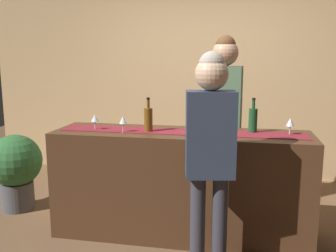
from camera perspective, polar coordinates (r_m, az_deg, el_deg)
name	(u,v)px	position (r m, az deg, el deg)	size (l,w,h in m)	color
ground_plane	(180,233)	(3.61, 1.87, -15.95)	(10.00, 10.00, 0.00)	brown
back_wall	(204,68)	(5.12, 5.42, 8.66)	(6.00, 0.12, 2.90)	tan
bar_counter	(181,184)	(3.42, 1.92, -8.77)	(2.26, 0.60, 0.95)	#472B19
counter_runner_cloth	(181,132)	(3.30, 1.97, -0.87)	(2.14, 0.28, 0.01)	maroon
wine_bottle_green	(253,120)	(3.33, 12.73, 0.93)	(0.07, 0.07, 0.30)	#194723
wine_bottle_clear	(191,119)	(3.28, 3.44, 1.02)	(0.07, 0.07, 0.30)	#B2C6C1
wine_bottle_amber	(148,119)	(3.29, -2.99, 1.06)	(0.07, 0.07, 0.30)	brown
wine_glass_near_customer	(290,123)	(3.31, 18.00, 0.48)	(0.07, 0.07, 0.14)	silver
wine_glass_mid_counter	(123,120)	(3.28, -6.83, 0.84)	(0.07, 0.07, 0.14)	silver
wine_glass_far_end	(95,118)	(3.43, -11.01, 1.14)	(0.07, 0.07, 0.14)	silver
bartender	(224,104)	(3.80, 8.47, 3.28)	(0.36, 0.25, 1.81)	#26262B
customer_sipping	(210,143)	(2.65, 6.41, -2.59)	(0.37, 0.26, 1.64)	#33333D
potted_plant_tall	(16,167)	(4.29, -22.06, -5.72)	(0.55, 0.55, 0.80)	#4C4C51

